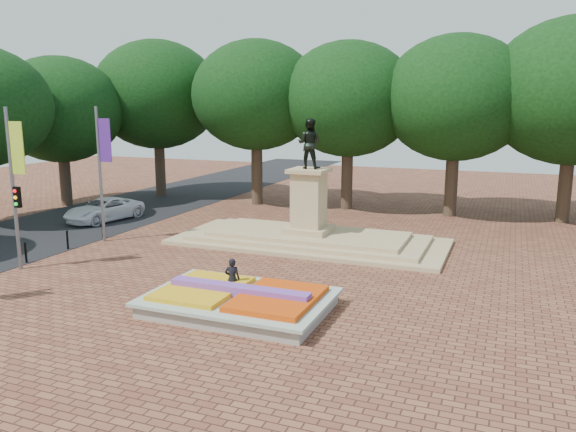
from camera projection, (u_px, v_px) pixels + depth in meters
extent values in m
plane|color=brown|center=(239.00, 290.00, 21.82)|extent=(90.00, 90.00, 0.00)
cube|color=black|center=(42.00, 231.00, 31.82)|extent=(9.00, 90.00, 0.02)
cube|color=gray|center=(239.00, 304.00, 19.59)|extent=(6.00, 4.00, 0.45)
cube|color=beige|center=(239.00, 297.00, 19.54)|extent=(6.30, 4.30, 0.12)
cube|color=#DD470C|center=(277.00, 299.00, 18.99)|extent=(2.60, 3.40, 0.22)
cube|color=gold|center=(203.00, 289.00, 20.04)|extent=(2.60, 3.40, 0.18)
cube|color=#643799|center=(239.00, 291.00, 19.49)|extent=(5.20, 0.55, 0.38)
cube|color=tan|center=(309.00, 242.00, 29.09)|extent=(14.00, 6.00, 0.20)
cube|color=tan|center=(309.00, 238.00, 29.05)|extent=(12.00, 5.00, 0.20)
cube|color=tan|center=(309.00, 234.00, 29.01)|extent=(10.00, 4.00, 0.20)
cube|color=tan|center=(309.00, 229.00, 28.96)|extent=(2.20, 2.20, 0.30)
cube|color=tan|center=(309.00, 200.00, 28.66)|extent=(1.50, 1.50, 2.80)
cube|color=tan|center=(309.00, 171.00, 28.37)|extent=(1.90, 1.90, 0.20)
imported|color=black|center=(309.00, 144.00, 28.10)|extent=(1.22, 0.95, 2.50)
cylinder|color=#35291D|center=(159.00, 171.00, 43.64)|extent=(0.80, 0.80, 4.00)
ellipsoid|color=black|center=(156.00, 110.00, 42.72)|extent=(8.80, 8.80, 7.48)
cylinder|color=#35291D|center=(251.00, 176.00, 40.73)|extent=(0.80, 0.80, 4.00)
ellipsoid|color=black|center=(251.00, 110.00, 39.82)|extent=(8.80, 8.80, 7.48)
cylinder|color=#35291D|center=(344.00, 180.00, 38.19)|extent=(0.80, 0.80, 4.00)
ellipsoid|color=black|center=(346.00, 110.00, 37.27)|extent=(8.80, 8.80, 7.48)
cylinder|color=#35291D|center=(451.00, 186.00, 35.65)|extent=(0.80, 0.80, 4.00)
ellipsoid|color=black|center=(455.00, 111.00, 34.73)|extent=(8.80, 8.80, 7.48)
cylinder|color=#35291D|center=(573.00, 192.00, 33.10)|extent=(0.80, 0.80, 4.00)
cylinder|color=#35291D|center=(77.00, 178.00, 40.37)|extent=(0.80, 0.80, 3.84)
ellipsoid|color=black|center=(73.00, 114.00, 39.50)|extent=(8.40, 8.40, 7.14)
cylinder|color=slate|center=(13.00, 190.00, 23.93)|extent=(0.16, 0.16, 7.00)
cube|color=#AFD32A|center=(17.00, 148.00, 23.42)|extent=(0.70, 0.04, 2.20)
cylinder|color=slate|center=(100.00, 175.00, 28.94)|extent=(0.16, 0.16, 7.00)
cube|color=#4D1F83|center=(105.00, 140.00, 28.43)|extent=(0.70, 0.04, 2.20)
cube|color=black|center=(17.00, 197.00, 23.92)|extent=(0.28, 0.18, 0.90)
cylinder|color=black|center=(26.00, 253.00, 25.44)|extent=(0.10, 0.10, 0.90)
sphere|color=black|center=(25.00, 243.00, 25.35)|extent=(0.12, 0.12, 0.12)
cylinder|color=black|center=(68.00, 241.00, 27.81)|extent=(0.10, 0.10, 0.90)
sphere|color=black|center=(67.00, 231.00, 27.71)|extent=(0.12, 0.12, 0.12)
cylinder|color=black|center=(103.00, 230.00, 30.17)|extent=(0.10, 0.10, 0.90)
sphere|color=black|center=(102.00, 221.00, 30.08)|extent=(0.12, 0.12, 0.12)
imported|color=white|center=(104.00, 210.00, 34.68)|extent=(3.26, 5.37, 1.39)
imported|color=black|center=(232.00, 279.00, 20.63)|extent=(0.65, 0.51, 1.57)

